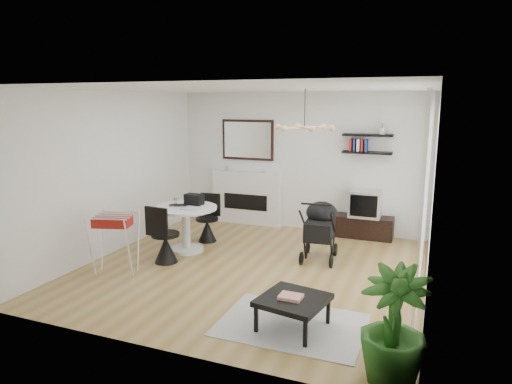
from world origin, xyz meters
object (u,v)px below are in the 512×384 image
at_px(stroller, 320,232).
at_px(tv_console, 363,227).
at_px(crt_tv, 365,203).
at_px(potted_plant, 393,325).
at_px(coffee_table, 293,301).
at_px(dining_table, 186,222).
at_px(fireplace, 247,191).
at_px(drying_rack, 115,242).

bearing_deg(stroller, tv_console, 66.50).
bearing_deg(tv_console, stroller, -108.08).
distance_m(crt_tv, potted_plant, 4.55).
relative_size(stroller, coffee_table, 1.27).
bearing_deg(crt_tv, tv_console, 172.70).
relative_size(tv_console, dining_table, 1.04).
distance_m(fireplace, stroller, 2.52).
xyz_separation_m(dining_table, drying_rack, (-0.46, -1.28, -0.04)).
bearing_deg(drying_rack, stroller, 15.66).
xyz_separation_m(crt_tv, drying_rack, (-3.18, -3.18, -0.19)).
height_order(crt_tv, dining_table, crt_tv).
bearing_deg(coffee_table, tv_console, 87.13).
bearing_deg(fireplace, tv_console, -2.98).
bearing_deg(potted_plant, fireplace, 126.12).
height_order(tv_console, drying_rack, drying_rack).
bearing_deg(dining_table, coffee_table, -37.98).
height_order(dining_table, drying_rack, drying_rack).
height_order(tv_console, dining_table, dining_table).
distance_m(dining_table, stroller, 2.26).
bearing_deg(tv_console, crt_tv, -7.30).
xyz_separation_m(coffee_table, potted_plant, (1.12, -0.61, 0.21)).
distance_m(tv_console, dining_table, 3.31).
relative_size(crt_tv, coffee_table, 0.70).
distance_m(fireplace, crt_tv, 2.45).
bearing_deg(coffee_table, dining_table, 142.02).
xyz_separation_m(tv_console, crt_tv, (0.03, -0.00, 0.46)).
bearing_deg(drying_rack, tv_console, 28.09).
bearing_deg(crt_tv, potted_plant, -78.56).
bearing_deg(tv_console, coffee_table, -92.87).
bearing_deg(dining_table, crt_tv, 35.02).
distance_m(crt_tv, dining_table, 3.32).
height_order(crt_tv, coffee_table, crt_tv).
distance_m(coffee_table, potted_plant, 1.29).
relative_size(tv_console, drying_rack, 1.22).
bearing_deg(fireplace, crt_tv, -3.03).
distance_m(tv_console, crt_tv, 0.46).
bearing_deg(dining_table, tv_console, 35.32).
xyz_separation_m(tv_console, stroller, (-0.48, -1.46, 0.24)).
bearing_deg(crt_tv, dining_table, -144.98).
xyz_separation_m(fireplace, dining_table, (-0.27, -2.03, -0.17)).
xyz_separation_m(stroller, coffee_table, (0.28, -2.40, -0.11)).
distance_m(dining_table, coffee_table, 3.17).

